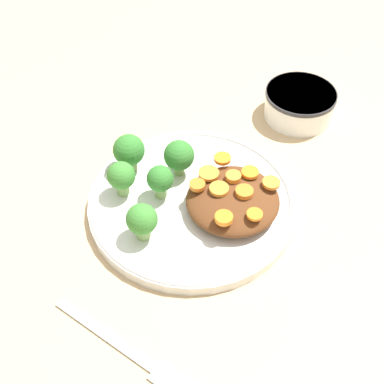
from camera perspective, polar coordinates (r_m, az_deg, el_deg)
The scene contains 20 objects.
ground_plane at distance 0.71m, azimuth 0.00°, elevation -1.64°, with size 4.00×4.00×0.00m, color tan.
plate at distance 0.70m, azimuth 0.00°, elevation -1.11°, with size 0.27×0.27×0.02m.
dip_bowl at distance 0.85m, azimuth 11.41°, elevation 9.34°, with size 0.11×0.11×0.05m.
stew_mound at distance 0.68m, azimuth 4.37°, elevation -0.87°, with size 0.12×0.12×0.03m, color #5B3319.
broccoli_floret_0 at distance 0.72m, azimuth -6.75°, elevation 4.35°, with size 0.04×0.04×0.06m.
broccoli_floret_1 at distance 0.69m, azimuth -3.41°, elevation 1.31°, with size 0.04×0.04×0.05m.
broccoli_floret_2 at distance 0.71m, azimuth -1.39°, elevation 3.86°, with size 0.04×0.04×0.05m.
broccoli_floret_3 at distance 0.64m, azimuth -5.37°, elevation -3.03°, with size 0.04×0.04×0.05m.
broccoli_floret_4 at distance 0.69m, azimuth -7.55°, elevation 1.63°, with size 0.04×0.04×0.05m.
carrot_slice_0 at distance 0.68m, azimuth 4.44°, elevation 1.64°, with size 0.02×0.02×0.01m, color orange.
carrot_slice_1 at distance 0.64m, azimuth 3.41°, elevation -2.77°, with size 0.02×0.02×0.01m, color orange.
carrot_slice_2 at distance 0.71m, azimuth 3.27°, elevation 3.59°, with size 0.02×0.02×0.01m, color orange.
carrot_slice_3 at distance 0.67m, azimuth 5.60°, elevation 0.02°, with size 0.02×0.02×0.01m, color orange.
carrot_slice_4 at distance 0.65m, azimuth 6.62°, elevation -2.48°, with size 0.02×0.02×0.00m, color orange.
carrot_slice_5 at distance 0.67m, azimuth 2.91°, elevation 0.34°, with size 0.02×0.02×0.00m, color orange.
carrot_slice_6 at distance 0.69m, azimuth 6.21°, elevation 2.09°, with size 0.02×0.02×0.00m, color orange.
carrot_slice_7 at distance 0.68m, azimuth 8.45°, elevation 0.98°, with size 0.02×0.02×0.00m, color orange.
carrot_slice_8 at distance 0.69m, azimuth 1.80°, elevation 2.01°, with size 0.03×0.03×0.00m, color orange.
carrot_slice_9 at distance 0.67m, azimuth 0.45°, elevation 0.63°, with size 0.02×0.02×0.01m, color orange.
fork at distance 0.59m, azimuth -5.60°, elevation -17.30°, with size 0.02×0.20×0.01m.
Camera 1 is at (-0.38, -0.27, 0.54)m, focal length 50.00 mm.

